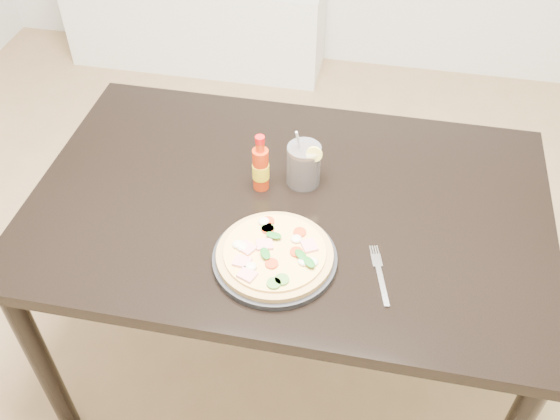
% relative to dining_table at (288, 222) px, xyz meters
% --- Properties ---
extents(floor, '(4.50, 4.50, 0.00)m').
position_rel_dining_table_xyz_m(floor, '(-0.07, -0.25, -0.67)').
color(floor, '#9E7A51').
rests_on(floor, ground).
extents(dining_table, '(1.40, 0.90, 0.75)m').
position_rel_dining_table_xyz_m(dining_table, '(0.00, 0.00, 0.00)').
color(dining_table, black).
rests_on(dining_table, ground).
extents(plate, '(0.31, 0.31, 0.02)m').
position_rel_dining_table_xyz_m(plate, '(0.01, -0.22, 0.09)').
color(plate, black).
rests_on(plate, dining_table).
extents(pizza, '(0.29, 0.29, 0.03)m').
position_rel_dining_table_xyz_m(pizza, '(0.01, -0.22, 0.11)').
color(pizza, tan).
rests_on(pizza, plate).
extents(hot_sauce_bottle, '(0.05, 0.05, 0.17)m').
position_rel_dining_table_xyz_m(hot_sauce_bottle, '(-0.09, 0.04, 0.15)').
color(hot_sauce_bottle, red).
rests_on(hot_sauce_bottle, dining_table).
extents(cola_cup, '(0.10, 0.09, 0.18)m').
position_rel_dining_table_xyz_m(cola_cup, '(0.02, 0.09, 0.14)').
color(cola_cup, black).
rests_on(cola_cup, dining_table).
extents(fork, '(0.06, 0.19, 0.00)m').
position_rel_dining_table_xyz_m(fork, '(0.26, -0.21, 0.09)').
color(fork, silver).
rests_on(fork, dining_table).
extents(media_console, '(1.40, 0.34, 0.50)m').
position_rel_dining_table_xyz_m(media_console, '(-0.87, 1.82, -0.42)').
color(media_console, white).
rests_on(media_console, ground).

